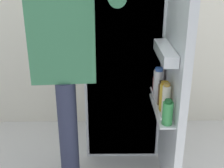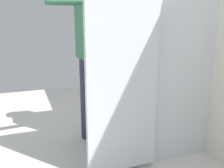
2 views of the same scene
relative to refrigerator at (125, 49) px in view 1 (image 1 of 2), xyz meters
The scene contains 2 objects.
refrigerator is the anchor object (origin of this frame).
person 0.72m from the refrigerator, 124.87° to the right, with size 0.56×0.69×1.71m.
Camera 1 is at (-0.11, -1.88, 1.56)m, focal length 48.48 mm.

